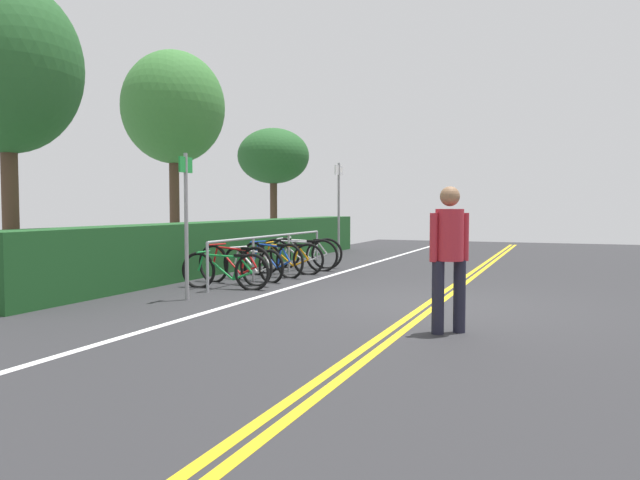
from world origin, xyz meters
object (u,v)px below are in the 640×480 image
(bicycle_1, at_px, (234,265))
(bicycle_5, at_px, (298,255))
(sign_post_far, at_px, (339,204))
(bicycle_0, at_px, (225,271))
(tree_near_left, at_px, (7,68))
(bicycle_4, at_px, (287,258))
(tree_far_right, at_px, (273,157))
(bicycle_6, at_px, (306,253))
(bicycle_3, at_px, (272,259))
(sign_post_near, at_px, (186,212))
(tree_mid, at_px, (173,108))
(bicycle_2, at_px, (253,264))
(pedestrian, at_px, (449,249))
(bike_rack, at_px, (272,246))

(bicycle_1, xyz_separation_m, bicycle_5, (2.62, -0.15, -0.00))
(sign_post_far, bearing_deg, bicycle_0, 178.32)
(tree_near_left, bearing_deg, bicycle_5, -26.76)
(bicycle_4, height_order, tree_far_right, tree_far_right)
(bicycle_5, xyz_separation_m, bicycle_6, (0.60, 0.07, -0.00))
(bicycle_3, relative_size, sign_post_near, 0.73)
(bicycle_0, distance_m, sign_post_near, 1.71)
(tree_mid, bearing_deg, sign_post_far, -57.78)
(bicycle_4, bearing_deg, sign_post_near, -178.52)
(bicycle_1, relative_size, bicycle_5, 0.98)
(sign_post_far, bearing_deg, bicycle_6, 170.54)
(bicycle_6, bearing_deg, tree_near_left, 156.15)
(bicycle_2, xyz_separation_m, bicycle_5, (2.03, -0.08, 0.04))
(bicycle_1, xyz_separation_m, tree_far_right, (8.20, 3.19, 2.71))
(bicycle_6, relative_size, tree_near_left, 0.33)
(bicycle_6, height_order, pedestrian, pedestrian)
(bike_rack, distance_m, sign_post_near, 3.39)
(bicycle_5, relative_size, tree_far_right, 0.46)
(bicycle_1, distance_m, pedestrian, 5.46)
(sign_post_near, height_order, tree_far_right, tree_far_right)
(sign_post_near, relative_size, tree_far_right, 0.57)
(bicycle_1, height_order, bicycle_5, bicycle_1)
(bicycle_1, relative_size, pedestrian, 1.06)
(bicycle_0, height_order, tree_near_left, tree_near_left)
(tree_near_left, bearing_deg, bicycle_2, -38.28)
(bicycle_4, bearing_deg, bicycle_6, 4.92)
(bicycle_1, xyz_separation_m, bicycle_4, (1.90, -0.20, -0.03))
(bicycle_2, relative_size, sign_post_near, 0.71)
(bicycle_1, height_order, tree_near_left, tree_near_left)
(bicycle_2, height_order, tree_mid, tree_mid)
(pedestrian, xyz_separation_m, tree_mid, (5.59, 7.63, 2.85))
(bicycle_4, relative_size, pedestrian, 0.99)
(bicycle_3, bearing_deg, bicycle_1, 175.87)
(bicycle_6, distance_m, sign_post_far, 1.94)
(bicycle_3, relative_size, sign_post_far, 0.65)
(bike_rack, xyz_separation_m, bicycle_6, (1.90, 0.05, -0.29))
(bicycle_4, bearing_deg, tree_mid, 78.54)
(bicycle_0, height_order, bicycle_4, bicycle_4)
(bicycle_0, xyz_separation_m, tree_near_left, (-2.06, 2.72, 3.32))
(bicycle_1, xyz_separation_m, tree_near_left, (-2.71, 2.54, 3.28))
(bicycle_2, xyz_separation_m, tree_near_left, (-3.31, 2.61, 3.32))
(bicycle_4, xyz_separation_m, bicycle_6, (1.32, 0.11, 0.02))
(sign_post_far, distance_m, tree_mid, 4.69)
(bicycle_6, bearing_deg, tree_mid, 101.38)
(bicycle_2, bearing_deg, bicycle_3, -2.15)
(bicycle_3, distance_m, bicycle_5, 1.24)
(bicycle_0, xyz_separation_m, bicycle_5, (3.28, 0.03, 0.04))
(bike_rack, distance_m, pedestrian, 6.17)
(bike_rack, bearing_deg, sign_post_near, -177.16)
(bicycle_0, relative_size, bicycle_3, 1.03)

